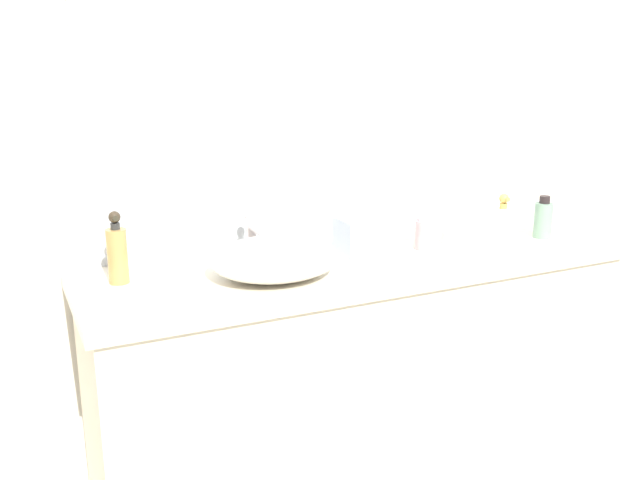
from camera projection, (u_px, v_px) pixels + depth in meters
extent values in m
cube|color=silver|center=(349.00, 119.00, 2.38)|extent=(6.00, 0.06, 2.60)
cube|color=beige|center=(361.00, 396.00, 2.32)|extent=(1.69, 0.47, 0.86)
cube|color=silver|center=(363.00, 264.00, 2.19)|extent=(1.73, 0.51, 0.04)
cube|color=#B2BCC6|center=(328.00, 74.00, 2.27)|extent=(1.56, 0.01, 1.09)
ellipsoid|color=silver|center=(275.00, 258.00, 2.00)|extent=(0.37, 0.33, 0.11)
cylinder|color=silver|center=(251.00, 240.00, 2.17)|extent=(0.03, 0.03, 0.12)
cylinder|color=silver|center=(258.00, 229.00, 2.11)|extent=(0.03, 0.11, 0.03)
sphere|color=silver|center=(249.00, 216.00, 2.16)|extent=(0.03, 0.03, 0.03)
cylinder|color=tan|center=(118.00, 256.00, 1.94)|extent=(0.06, 0.06, 0.15)
cylinder|color=#2D2E2D|center=(115.00, 226.00, 1.92)|extent=(0.02, 0.02, 0.02)
sphere|color=#382F21|center=(114.00, 217.00, 1.91)|extent=(0.03, 0.03, 0.03)
cylinder|color=#312F22|center=(115.00, 218.00, 1.90)|extent=(0.01, 0.02, 0.01)
cylinder|color=gray|center=(543.00, 220.00, 2.40)|extent=(0.06, 0.06, 0.12)
cylinder|color=black|center=(545.00, 200.00, 2.38)|extent=(0.04, 0.04, 0.02)
cylinder|color=#DFA0A5|center=(425.00, 235.00, 2.27)|extent=(0.07, 0.07, 0.09)
cylinder|color=silver|center=(426.00, 218.00, 2.25)|extent=(0.05, 0.05, 0.02)
cylinder|color=white|center=(502.00, 227.00, 2.31)|extent=(0.05, 0.05, 0.12)
cylinder|color=gold|center=(503.00, 206.00, 2.29)|extent=(0.02, 0.02, 0.02)
sphere|color=#D8AF53|center=(504.00, 198.00, 2.28)|extent=(0.03, 0.03, 0.03)
cylinder|color=gold|center=(506.00, 199.00, 2.27)|extent=(0.01, 0.02, 0.01)
cube|color=silver|center=(357.00, 237.00, 2.20)|extent=(0.12, 0.12, 0.12)
cone|color=white|center=(358.00, 213.00, 2.18)|extent=(0.06, 0.06, 0.04)
cylinder|color=silver|center=(450.00, 237.00, 2.35)|extent=(0.06, 0.06, 0.04)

